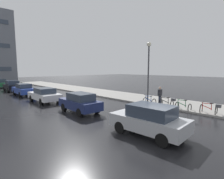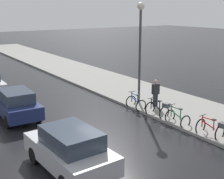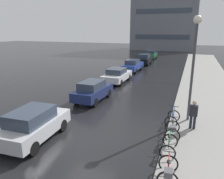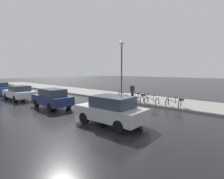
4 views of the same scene
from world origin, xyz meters
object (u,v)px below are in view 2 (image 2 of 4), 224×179
Objects in this scene: pedestrian at (156,92)px; streetlamp at (140,37)px; car_navy at (16,104)px; bicycle_third at (159,109)px; car_silver at (70,149)px; bicycle_second at (177,118)px; bicycle_nearest at (213,128)px; bicycle_farthest at (136,103)px.

pedestrian is 3.32m from streetlamp.
bicycle_third is at bearing -33.47° from car_navy.
car_navy is at bearing 88.87° from car_silver.
bicycle_second is at bearing -90.65° from bicycle_third.
streetlamp reaches higher than pedestrian.
bicycle_second is at bearing -109.08° from pedestrian.
bicycle_nearest is 3.34m from bicycle_third.
car_navy reaches higher than bicycle_nearest.
streetlamp reaches higher than bicycle_nearest.
bicycle_farthest is at bearing 157.28° from pedestrian.
bicycle_farthest is (-0.32, 5.11, -0.09)m from bicycle_nearest.
streetlamp is (7.03, 4.88, 3.24)m from car_silver.
pedestrian is (7.28, 3.69, 0.15)m from car_silver.
car_silver is 8.16m from pedestrian.
car_navy reaches higher than bicycle_farthest.
car_silver is 6.50m from car_navy.
pedestrian is (7.15, -2.81, 0.17)m from car_navy.
pedestrian reaches higher than bicycle_farthest.
streetlamp is at bearing 34.80° from car_silver.
car_navy is at bearing 158.57° from pedestrian.
car_navy is 7.80m from streetlamp.
bicycle_farthest is 0.28× the size of car_silver.
car_navy is (0.13, 6.50, -0.03)m from car_silver.
bicycle_farthest is 0.19× the size of streetlamp.
streetlamp is at bearing 85.13° from bicycle_nearest.
bicycle_second is at bearing 9.03° from car_silver.
pedestrian reaches higher than car_silver.
bicycle_farthest is at bearing -21.20° from car_navy.
car_navy is 0.66× the size of streetlamp.
bicycle_nearest is at bearing -99.18° from pedestrian.
bicycle_second is 1.37m from bicycle_third.
bicycle_third is at bearing -104.68° from streetlamp.
bicycle_third is 0.23× the size of streetlamp.
bicycle_nearest is 6.61m from car_silver.
streetlamp is at bearing 80.14° from bicycle_second.
bicycle_farthest is 7.47m from car_silver.
pedestrian is (1.07, -0.45, 0.57)m from bicycle_farthest.
bicycle_second is at bearing -99.86° from streetlamp.
bicycle_third is (-0.16, 3.34, 0.01)m from bicycle_nearest.
bicycle_third is 4.40m from streetlamp.
car_silver is 0.67× the size of streetlamp.
pedestrian reaches higher than bicycle_third.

